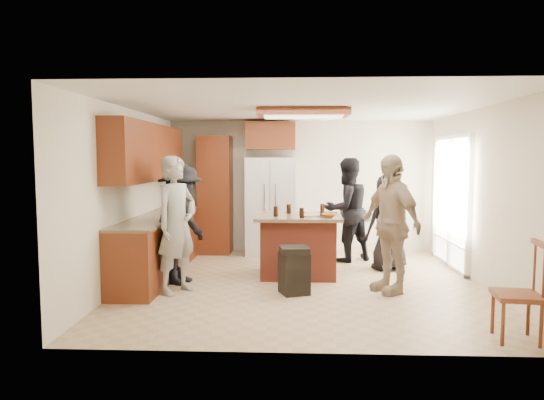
{
  "coord_description": "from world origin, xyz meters",
  "views": [
    {
      "loc": [
        -0.14,
        -6.84,
        1.8
      ],
      "look_at": [
        -0.46,
        0.56,
        1.15
      ],
      "focal_mm": 32.0,
      "sensor_mm": 36.0,
      "label": 1
    }
  ],
  "objects_px": {
    "person_side_right": "(390,224)",
    "spindle_chair": "(519,295)",
    "person_behind_right": "(389,222)",
    "person_counter": "(181,224)",
    "kitchen_island": "(298,245)",
    "person_behind_left": "(347,210)",
    "refrigerator": "(271,206)",
    "trash_bin": "(294,270)",
    "person_front_left": "(177,225)"
  },
  "relations": [
    {
      "from": "person_front_left",
      "to": "spindle_chair",
      "type": "relative_size",
      "value": 1.83
    },
    {
      "from": "person_front_left",
      "to": "person_behind_right",
      "type": "relative_size",
      "value": 1.18
    },
    {
      "from": "refrigerator",
      "to": "trash_bin",
      "type": "distance_m",
      "value": 2.75
    },
    {
      "from": "person_behind_left",
      "to": "kitchen_island",
      "type": "distance_m",
      "value": 1.45
    },
    {
      "from": "kitchen_island",
      "to": "spindle_chair",
      "type": "distance_m",
      "value": 3.34
    },
    {
      "from": "refrigerator",
      "to": "spindle_chair",
      "type": "distance_m",
      "value": 4.99
    },
    {
      "from": "person_side_right",
      "to": "spindle_chair",
      "type": "height_order",
      "value": "person_side_right"
    },
    {
      "from": "person_behind_left",
      "to": "refrigerator",
      "type": "xyz_separation_m",
      "value": [
        -1.34,
        0.56,
        0.0
      ]
    },
    {
      "from": "kitchen_island",
      "to": "trash_bin",
      "type": "relative_size",
      "value": 2.03
    },
    {
      "from": "trash_bin",
      "to": "person_behind_left",
      "type": "bearing_deg",
      "value": 66.43
    },
    {
      "from": "person_behind_right",
      "to": "spindle_chair",
      "type": "bearing_deg",
      "value": 79.14
    },
    {
      "from": "refrigerator",
      "to": "person_side_right",
      "type": "bearing_deg",
      "value": -55.6
    },
    {
      "from": "kitchen_island",
      "to": "person_behind_left",
      "type": "bearing_deg",
      "value": 52.07
    },
    {
      "from": "person_side_right",
      "to": "person_behind_right",
      "type": "bearing_deg",
      "value": 142.13
    },
    {
      "from": "person_behind_right",
      "to": "spindle_chair",
      "type": "height_order",
      "value": "person_behind_right"
    },
    {
      "from": "person_front_left",
      "to": "person_behind_left",
      "type": "distance_m",
      "value": 3.24
    },
    {
      "from": "refrigerator",
      "to": "trash_bin",
      "type": "relative_size",
      "value": 2.86
    },
    {
      "from": "kitchen_island",
      "to": "person_side_right",
      "type": "bearing_deg",
      "value": -34.59
    },
    {
      "from": "kitchen_island",
      "to": "spindle_chair",
      "type": "height_order",
      "value": "spindle_chair"
    },
    {
      "from": "person_behind_right",
      "to": "trash_bin",
      "type": "bearing_deg",
      "value": 20.51
    },
    {
      "from": "person_side_right",
      "to": "spindle_chair",
      "type": "relative_size",
      "value": 1.85
    },
    {
      "from": "spindle_chair",
      "to": "person_behind_left",
      "type": "bearing_deg",
      "value": 109.35
    },
    {
      "from": "person_front_left",
      "to": "person_behind_left",
      "type": "height_order",
      "value": "person_front_left"
    },
    {
      "from": "person_behind_left",
      "to": "spindle_chair",
      "type": "height_order",
      "value": "person_behind_left"
    },
    {
      "from": "person_behind_left",
      "to": "person_counter",
      "type": "relative_size",
      "value": 1.05
    },
    {
      "from": "spindle_chair",
      "to": "person_counter",
      "type": "bearing_deg",
      "value": 151.92
    },
    {
      "from": "person_front_left",
      "to": "kitchen_island",
      "type": "height_order",
      "value": "person_front_left"
    },
    {
      "from": "person_behind_left",
      "to": "trash_bin",
      "type": "distance_m",
      "value": 2.36
    },
    {
      "from": "kitchen_island",
      "to": "refrigerator",
      "type": "bearing_deg",
      "value": 106.46
    },
    {
      "from": "refrigerator",
      "to": "kitchen_island",
      "type": "distance_m",
      "value": 1.78
    },
    {
      "from": "kitchen_island",
      "to": "person_behind_right",
      "type": "bearing_deg",
      "value": 17.89
    },
    {
      "from": "refrigerator",
      "to": "spindle_chair",
      "type": "xyz_separation_m",
      "value": [
        2.63,
        -4.22,
        -0.45
      ]
    },
    {
      "from": "person_front_left",
      "to": "spindle_chair",
      "type": "distance_m",
      "value": 4.1
    },
    {
      "from": "person_side_right",
      "to": "trash_bin",
      "type": "bearing_deg",
      "value": -110.74
    },
    {
      "from": "person_counter",
      "to": "spindle_chair",
      "type": "xyz_separation_m",
      "value": [
        3.81,
        -2.03,
        -0.4
      ]
    },
    {
      "from": "person_side_right",
      "to": "spindle_chair",
      "type": "xyz_separation_m",
      "value": [
        0.92,
        -1.72,
        -0.47
      ]
    },
    {
      "from": "person_behind_left",
      "to": "refrigerator",
      "type": "relative_size",
      "value": 1.0
    },
    {
      "from": "spindle_chair",
      "to": "person_behind_right",
      "type": "bearing_deg",
      "value": 102.71
    },
    {
      "from": "person_side_right",
      "to": "person_counter",
      "type": "relative_size",
      "value": 1.08
    },
    {
      "from": "person_front_left",
      "to": "spindle_chair",
      "type": "height_order",
      "value": "person_front_left"
    },
    {
      "from": "person_front_left",
      "to": "kitchen_island",
      "type": "xyz_separation_m",
      "value": [
        1.62,
        0.99,
        -0.44
      ]
    },
    {
      "from": "person_behind_left",
      "to": "person_behind_right",
      "type": "bearing_deg",
      "value": 105.02
    },
    {
      "from": "refrigerator",
      "to": "kitchen_island",
      "type": "relative_size",
      "value": 1.41
    },
    {
      "from": "person_counter",
      "to": "trash_bin",
      "type": "height_order",
      "value": "person_counter"
    },
    {
      "from": "person_behind_left",
      "to": "person_side_right",
      "type": "bearing_deg",
      "value": 71.92
    },
    {
      "from": "refrigerator",
      "to": "kitchen_island",
      "type": "xyz_separation_m",
      "value": [
        0.49,
        -1.66,
        -0.43
      ]
    },
    {
      "from": "person_side_right",
      "to": "refrigerator",
      "type": "xyz_separation_m",
      "value": [
        -1.71,
        2.5,
        -0.02
      ]
    },
    {
      "from": "person_counter",
      "to": "kitchen_island",
      "type": "bearing_deg",
      "value": -56.44
    },
    {
      "from": "refrigerator",
      "to": "person_behind_right",
      "type": "bearing_deg",
      "value": -31.37
    },
    {
      "from": "kitchen_island",
      "to": "trash_bin",
      "type": "xyz_separation_m",
      "value": [
        -0.06,
        -1.0,
        -0.16
      ]
    }
  ]
}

